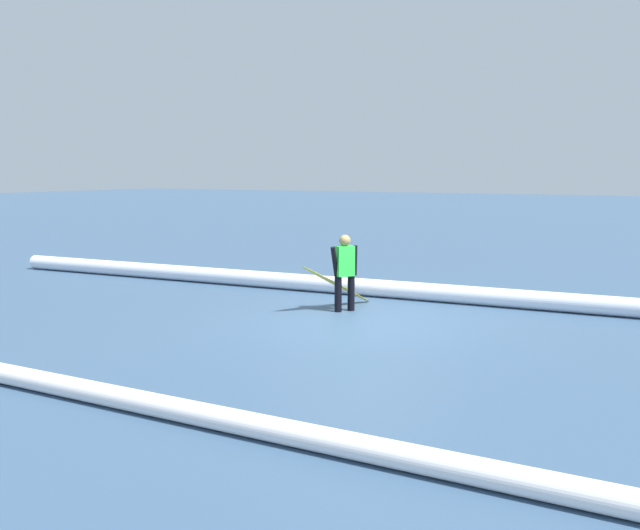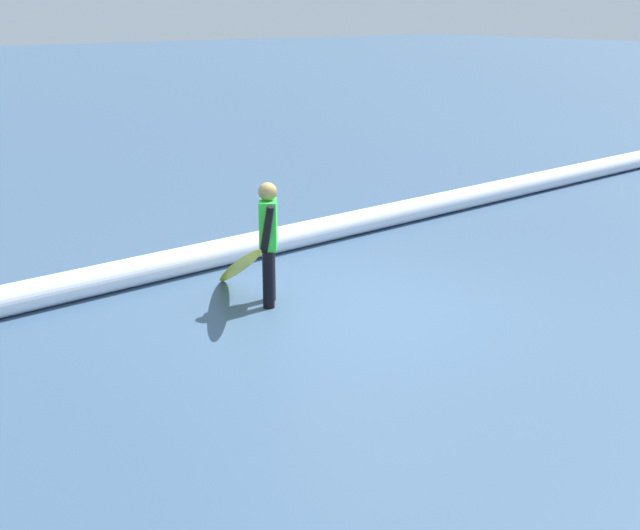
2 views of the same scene
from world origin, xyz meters
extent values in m
plane|color=#36516E|center=(0.00, 0.00, 0.00)|extent=(144.20, 144.20, 0.00)
cylinder|color=black|center=(0.81, -0.66, 0.34)|extent=(0.14, 0.14, 0.69)
cylinder|color=black|center=(0.65, -0.88, 0.34)|extent=(0.14, 0.14, 0.69)
cube|color=#2DD83F|center=(0.73, -0.77, 0.98)|extent=(0.36, 0.39, 0.58)
sphere|color=olive|center=(0.73, -0.77, 1.38)|extent=(0.22, 0.22, 0.22)
cylinder|color=black|center=(0.86, -0.60, 0.98)|extent=(0.09, 0.25, 0.59)
cylinder|color=black|center=(0.60, -0.94, 0.98)|extent=(0.09, 0.11, 0.59)
ellipsoid|color=yellow|center=(1.02, -0.99, 0.46)|extent=(0.82, 1.87, 0.96)
ellipsoid|color=red|center=(1.02, -0.99, 0.47)|extent=(0.55, 1.46, 0.78)
cylinder|color=white|center=(-0.36, -2.55, 0.19)|extent=(22.54, 2.14, 0.37)
cylinder|color=white|center=(0.86, 5.26, 0.13)|extent=(18.98, 0.81, 0.25)
camera|label=1|loc=(-5.01, 10.50, 2.67)|focal=37.33mm
camera|label=2|loc=(6.20, 7.45, 3.46)|focal=48.54mm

